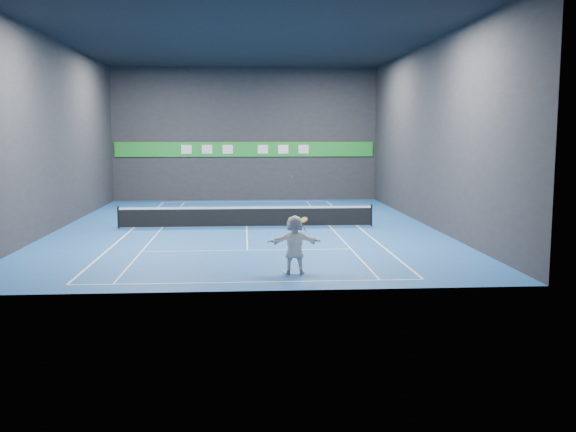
{
  "coord_description": "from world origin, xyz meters",
  "views": [
    {
      "loc": [
        -0.11,
        -31.24,
        4.53
      ],
      "look_at": [
        1.52,
        -7.6,
        1.5
      ],
      "focal_mm": 40.0,
      "sensor_mm": 36.0,
      "label": 1
    }
  ],
  "objects": [
    {
      "name": "wall_right",
      "position": [
        9.0,
        0.0,
        4.5
      ],
      "size": [
        0.1,
        26.0,
        9.0
      ],
      "primitive_type": "cube",
      "color": "#252528",
      "rests_on": "ground"
    },
    {
      "name": "baseline_far",
      "position": [
        0.0,
        11.89,
        0.0
      ],
      "size": [
        10.98,
        0.08,
        0.01
      ],
      "primitive_type": "cube",
      "color": "white",
      "rests_on": "ground"
    },
    {
      "name": "baseline_near",
      "position": [
        0.0,
        -11.89,
        0.0
      ],
      "size": [
        10.98,
        0.08,
        0.01
      ],
      "primitive_type": "cube",
      "color": "white",
      "rests_on": "ground"
    },
    {
      "name": "player",
      "position": [
        1.52,
        -10.7,
        0.96
      ],
      "size": [
        1.81,
        0.64,
        1.93
      ],
      "primitive_type": "imported",
      "rotation": [
        0.0,
        0.0,
        3.18
      ],
      "color": "white",
      "rests_on": "ground"
    },
    {
      "name": "sideline_singles_left",
      "position": [
        -4.11,
        0.0,
        0.0
      ],
      "size": [
        0.06,
        23.78,
        0.01
      ],
      "primitive_type": "cube",
      "color": "white",
      "rests_on": "ground"
    },
    {
      "name": "sideline_doubles_right",
      "position": [
        5.49,
        0.0,
        0.0
      ],
      "size": [
        0.08,
        23.78,
        0.01
      ],
      "primitive_type": "cube",
      "color": "white",
      "rests_on": "ground"
    },
    {
      "name": "sponsor_banner",
      "position": [
        0.0,
        12.93,
        3.5
      ],
      "size": [
        17.64,
        0.11,
        1.0
      ],
      "color": "#1F912C",
      "rests_on": "wall_back"
    },
    {
      "name": "center_service_line",
      "position": [
        0.0,
        0.0,
        0.0
      ],
      "size": [
        0.06,
        12.8,
        0.01
      ],
      "primitive_type": "cube",
      "color": "white",
      "rests_on": "ground"
    },
    {
      "name": "wall_front",
      "position": [
        0.0,
        -13.0,
        4.5
      ],
      "size": [
        18.0,
        0.1,
        9.0
      ],
      "primitive_type": "cube",
      "color": "#252528",
      "rests_on": "ground"
    },
    {
      "name": "service_line_far",
      "position": [
        0.0,
        6.4,
        0.0
      ],
      "size": [
        8.23,
        0.06,
        0.01
      ],
      "primitive_type": "cube",
      "color": "white",
      "rests_on": "ground"
    },
    {
      "name": "tennis_ball",
      "position": [
        1.45,
        -10.5,
        3.15
      ],
      "size": [
        0.06,
        0.06,
        0.06
      ],
      "primitive_type": "sphere",
      "color": "#DAF028",
      "rests_on": "player"
    },
    {
      "name": "wall_back",
      "position": [
        0.0,
        13.0,
        4.5
      ],
      "size": [
        18.0,
        0.1,
        9.0
      ],
      "primitive_type": "cube",
      "color": "#252528",
      "rests_on": "ground"
    },
    {
      "name": "ceiling",
      "position": [
        0.0,
        0.0,
        9.0
      ],
      "size": [
        26.0,
        26.0,
        0.0
      ],
      "primitive_type": "plane",
      "color": "black",
      "rests_on": "ground"
    },
    {
      "name": "sideline_singles_right",
      "position": [
        4.11,
        0.0,
        0.0
      ],
      "size": [
        0.06,
        23.78,
        0.01
      ],
      "primitive_type": "cube",
      "color": "white",
      "rests_on": "ground"
    },
    {
      "name": "tennis_net",
      "position": [
        0.0,
        0.0,
        0.54
      ],
      "size": [
        12.5,
        0.1,
        1.07
      ],
      "color": "black",
      "rests_on": "ground"
    },
    {
      "name": "service_line_near",
      "position": [
        0.0,
        -6.4,
        0.0
      ],
      "size": [
        8.23,
        0.06,
        0.01
      ],
      "primitive_type": "cube",
      "color": "white",
      "rests_on": "ground"
    },
    {
      "name": "wall_left",
      "position": [
        -9.0,
        0.0,
        4.5
      ],
      "size": [
        0.1,
        26.0,
        9.0
      ],
      "primitive_type": "cube",
      "color": "#252528",
      "rests_on": "ground"
    },
    {
      "name": "sideline_doubles_left",
      "position": [
        -5.49,
        0.0,
        0.0
      ],
      "size": [
        0.08,
        23.78,
        0.01
      ],
      "primitive_type": "cube",
      "color": "white",
      "rests_on": "ground"
    },
    {
      "name": "tennis_racket",
      "position": [
        1.82,
        -10.65,
        1.7
      ],
      "size": [
        0.38,
        0.33,
        0.56
      ],
      "color": "red",
      "rests_on": "player"
    },
    {
      "name": "ground",
      "position": [
        0.0,
        0.0,
        0.0
      ],
      "size": [
        26.0,
        26.0,
        0.0
      ],
      "primitive_type": "plane",
      "color": "#1B4F97",
      "rests_on": "ground"
    }
  ]
}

